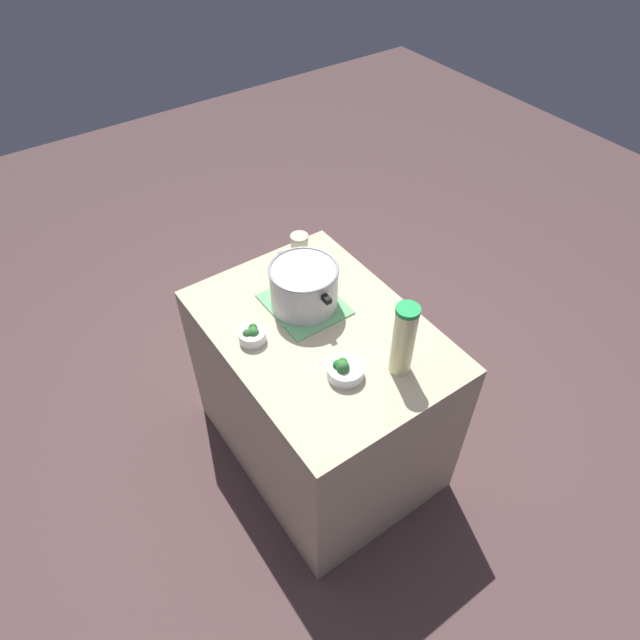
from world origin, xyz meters
TOP-DOWN VIEW (x-y plane):
  - ground_plane at (0.00, 0.00)m, footprint 8.00×8.00m
  - counter_slab at (0.00, 0.00)m, footprint 1.07×0.77m
  - dish_cloth at (-0.15, 0.03)m, footprint 0.33×0.28m
  - cooking_pot at (-0.15, 0.03)m, footprint 0.35×0.28m
  - lemonade_pitcher at (0.34, 0.13)m, footprint 0.09×0.09m
  - mason_jar at (-0.41, 0.18)m, footprint 0.08×0.08m
  - broccoli_bowl_front at (0.25, -0.06)m, footprint 0.14×0.14m
  - broccoli_bowl_center at (-0.10, -0.25)m, footprint 0.11×0.11m

SIDE VIEW (x-z plane):
  - ground_plane at x=0.00m, z-range 0.00..0.00m
  - counter_slab at x=0.00m, z-range 0.00..0.86m
  - dish_cloth at x=-0.15m, z-range 0.86..0.87m
  - broccoli_bowl_center at x=-0.10m, z-range 0.85..0.92m
  - broccoli_bowl_front at x=0.25m, z-range 0.85..0.93m
  - mason_jar at x=-0.41m, z-range 0.86..0.99m
  - cooking_pot at x=-0.15m, z-range 0.87..1.06m
  - lemonade_pitcher at x=0.34m, z-range 0.86..1.17m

